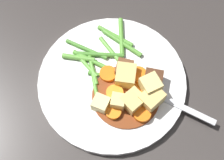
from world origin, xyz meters
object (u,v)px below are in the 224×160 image
meat_chunk_1 (124,69)px  meat_chunk_0 (153,79)px  potato_chunk_0 (132,102)px  carrot_slice_3 (138,76)px  carrot_slice_5 (138,89)px  potato_chunk_1 (118,102)px  carrot_slice_0 (109,74)px  fork (163,98)px  potato_chunk_5 (101,104)px  potato_chunk_2 (126,76)px  potato_chunk_4 (150,86)px  potato_chunk_3 (151,99)px  carrot_slice_2 (140,115)px  carrot_slice_1 (113,112)px  carrot_slice_4 (115,94)px  dinner_plate (112,82)px

meat_chunk_1 → meat_chunk_0: bearing=31.0°
potato_chunk_0 → meat_chunk_0: 0.06m
carrot_slice_3 → meat_chunk_1: bearing=-151.4°
carrot_slice_5 → potato_chunk_1: bearing=-91.4°
potato_chunk_0 → carrot_slice_3: bearing=127.7°
meat_chunk_0 → meat_chunk_1: size_ratio=1.07×
carrot_slice_0 → meat_chunk_0: bearing=42.3°
carrot_slice_0 → meat_chunk_1: 0.03m
meat_chunk_0 → fork: bearing=-11.6°
carrot_slice_5 → fork: (0.04, 0.02, -0.00)m
potato_chunk_5 → potato_chunk_2: bearing=101.9°
carrot_slice_5 → meat_chunk_0: bearing=85.2°
meat_chunk_0 → meat_chunk_1: meat_chunk_0 is taller
potato_chunk_4 → carrot_slice_3: bearing=178.7°
potato_chunk_0 → potato_chunk_5: size_ratio=1.31×
potato_chunk_0 → potato_chunk_3: bearing=61.7°
carrot_slice_0 → carrot_slice_2: size_ratio=0.99×
carrot_slice_1 → potato_chunk_1: potato_chunk_1 is taller
potato_chunk_0 → potato_chunk_4: size_ratio=0.96×
carrot_slice_1 → potato_chunk_3: bearing=69.7°
potato_chunk_0 → potato_chunk_5: bearing=-125.9°
carrot_slice_3 → potato_chunk_1: size_ratio=1.13×
carrot_slice_0 → carrot_slice_4: 0.04m
dinner_plate → carrot_slice_2: 0.08m
carrot_slice_5 → potato_chunk_5: bearing=-103.7°
carrot_slice_4 → potato_chunk_2: 0.04m
carrot_slice_2 → meat_chunk_1: size_ratio=1.04×
carrot_slice_1 → potato_chunk_4: potato_chunk_4 is taller
potato_chunk_2 → meat_chunk_0: potato_chunk_2 is taller
carrot_slice_3 → potato_chunk_5: bearing=-88.1°
potato_chunk_1 → potato_chunk_4: potato_chunk_4 is taller
carrot_slice_4 → potato_chunk_0: size_ratio=0.87×
potato_chunk_3 → meat_chunk_1: 0.07m
carrot_slice_2 → carrot_slice_4: size_ratio=1.01×
potato_chunk_3 → meat_chunk_0: potato_chunk_3 is taller
carrot_slice_2 → potato_chunk_4: 0.05m
carrot_slice_0 → potato_chunk_3: bearing=16.3°
potato_chunk_1 → carrot_slice_5: bearing=88.6°
carrot_slice_2 → fork: bearing=91.3°
meat_chunk_0 → potato_chunk_4: bearing=-60.2°
carrot_slice_0 → potato_chunk_0: bearing=-4.0°
fork → potato_chunk_3: bearing=-109.9°
potato_chunk_1 → potato_chunk_2: 0.05m
carrot_slice_4 → carrot_slice_2: bearing=9.5°
potato_chunk_2 → meat_chunk_0: bearing=46.7°
carrot_slice_4 → potato_chunk_5: size_ratio=1.15×
potato_chunk_2 → potato_chunk_3: potato_chunk_3 is taller
potato_chunk_4 → fork: bearing=17.6°
dinner_plate → fork: (0.08, 0.05, 0.01)m
carrot_slice_2 → potato_chunk_5: 0.07m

